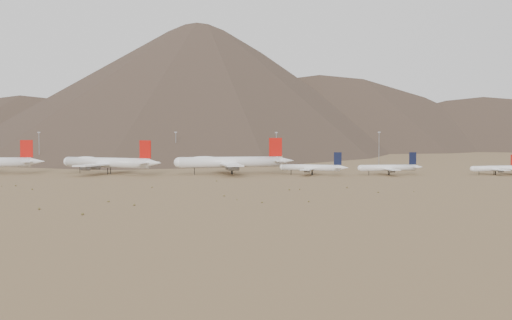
{
  "coord_description": "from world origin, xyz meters",
  "views": [
    {
      "loc": [
        34.42,
        -412.21,
        30.86
      ],
      "look_at": [
        17.64,
        30.0,
        9.08
      ],
      "focal_mm": 50.0,
      "sensor_mm": 36.0,
      "label": 1
    }
  ],
  "objects_px": {
    "widebody_centre": "(108,162)",
    "narrowbody_a": "(313,168)",
    "control_tower": "(277,159)",
    "widebody_east": "(230,162)",
    "narrowbody_b": "(389,168)"
  },
  "relations": [
    {
      "from": "narrowbody_b",
      "to": "widebody_east",
      "type": "bearing_deg",
      "value": 164.68
    },
    {
      "from": "widebody_centre",
      "to": "control_tower",
      "type": "xyz_separation_m",
      "value": [
        105.5,
        89.99,
        -2.09
      ]
    },
    {
      "from": "widebody_centre",
      "to": "widebody_east",
      "type": "relative_size",
      "value": 0.92
    },
    {
      "from": "widebody_east",
      "to": "narrowbody_b",
      "type": "height_order",
      "value": "widebody_east"
    },
    {
      "from": "widebody_centre",
      "to": "narrowbody_a",
      "type": "bearing_deg",
      "value": 18.87
    },
    {
      "from": "control_tower",
      "to": "widebody_centre",
      "type": "bearing_deg",
      "value": -139.54
    },
    {
      "from": "widebody_east",
      "to": "narrowbody_b",
      "type": "bearing_deg",
      "value": -15.51
    },
    {
      "from": "widebody_centre",
      "to": "widebody_east",
      "type": "distance_m",
      "value": 77.03
    },
    {
      "from": "narrowbody_b",
      "to": "control_tower",
      "type": "xyz_separation_m",
      "value": [
        -70.05,
        91.84,
        0.77
      ]
    },
    {
      "from": "widebody_centre",
      "to": "narrowbody_a",
      "type": "distance_m",
      "value": 128.34
    },
    {
      "from": "narrowbody_a",
      "to": "widebody_centre",
      "type": "bearing_deg",
      "value": -168.12
    },
    {
      "from": "widebody_centre",
      "to": "control_tower",
      "type": "height_order",
      "value": "widebody_centre"
    },
    {
      "from": "widebody_east",
      "to": "control_tower",
      "type": "height_order",
      "value": "widebody_east"
    },
    {
      "from": "widebody_centre",
      "to": "narrowbody_b",
      "type": "xyz_separation_m",
      "value": [
        175.55,
        -1.85,
        -2.85
      ]
    },
    {
      "from": "widebody_centre",
      "to": "narrowbody_a",
      "type": "relative_size",
      "value": 1.62
    }
  ]
}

